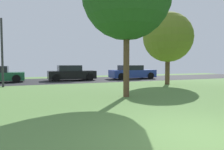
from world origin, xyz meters
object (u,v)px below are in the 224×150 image
object	(u,v)px
parked_car_black	(71,73)
maple_tree_far	(168,37)
street_lamp_post	(2,53)
parked_car_blue	(132,72)

from	to	relation	value
parked_car_black	maple_tree_far	bearing A→B (deg)	-45.82
parked_car_black	street_lamp_post	xyz separation A→B (m)	(-5.22, -3.81, 1.62)
parked_car_blue	street_lamp_post	size ratio (longest dim) A/B	1.01
maple_tree_far	parked_car_blue	world-z (taller)	maple_tree_far
maple_tree_far	parked_car_blue	bearing A→B (deg)	89.68
maple_tree_far	parked_car_black	xyz separation A→B (m)	(-6.00, 6.17, -2.84)
parked_car_black	parked_car_blue	distance (m)	6.04
parked_car_black	parked_car_blue	world-z (taller)	parked_car_black
maple_tree_far	street_lamp_post	bearing A→B (deg)	168.10
parked_car_black	street_lamp_post	distance (m)	6.66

